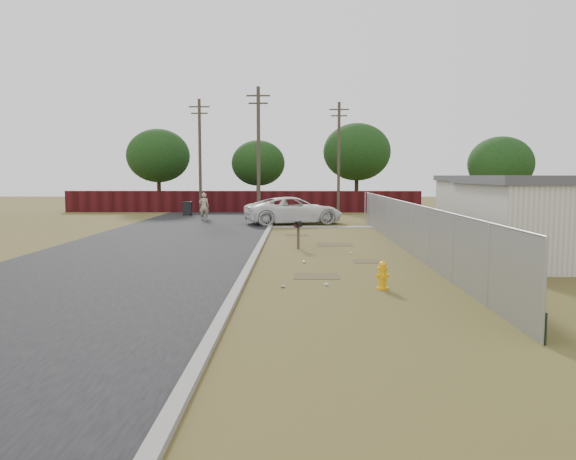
{
  "coord_description": "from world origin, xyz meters",
  "views": [
    {
      "loc": [
        -1.4,
        -22.09,
        3.11
      ],
      "look_at": [
        -1.73,
        -1.57,
        1.1
      ],
      "focal_mm": 35.0,
      "sensor_mm": 36.0,
      "label": 1
    }
  ],
  "objects_px": {
    "fire_hydrant": "(383,276)",
    "pickup_truck": "(294,210)",
    "pedestrian": "(204,206)",
    "mailbox": "(298,227)",
    "trash_bin": "(187,208)"
  },
  "relations": [
    {
      "from": "mailbox",
      "to": "pickup_truck",
      "type": "height_order",
      "value": "pickup_truck"
    },
    {
      "from": "trash_bin",
      "to": "pickup_truck",
      "type": "bearing_deg",
      "value": -42.57
    },
    {
      "from": "mailbox",
      "to": "pickup_truck",
      "type": "xyz_separation_m",
      "value": [
        -0.24,
        12.18,
        -0.07
      ]
    },
    {
      "from": "fire_hydrant",
      "to": "mailbox",
      "type": "distance_m",
      "value": 8.73
    },
    {
      "from": "fire_hydrant",
      "to": "pedestrian",
      "type": "distance_m",
      "value": 25.42
    },
    {
      "from": "mailbox",
      "to": "trash_bin",
      "type": "relative_size",
      "value": 1.12
    },
    {
      "from": "pickup_truck",
      "to": "pedestrian",
      "type": "distance_m",
      "value": 7.09
    },
    {
      "from": "pickup_truck",
      "to": "trash_bin",
      "type": "distance_m",
      "value": 11.33
    },
    {
      "from": "pickup_truck",
      "to": "pedestrian",
      "type": "xyz_separation_m",
      "value": [
        -6.3,
        3.25,
        0.08
      ]
    },
    {
      "from": "fire_hydrant",
      "to": "trash_bin",
      "type": "bearing_deg",
      "value": 111.04
    },
    {
      "from": "fire_hydrant",
      "to": "trash_bin",
      "type": "relative_size",
      "value": 0.75
    },
    {
      "from": "mailbox",
      "to": "trash_bin",
      "type": "xyz_separation_m",
      "value": [
        -8.58,
        19.83,
        -0.4
      ]
    },
    {
      "from": "pickup_truck",
      "to": "trash_bin",
      "type": "bearing_deg",
      "value": 29.76
    },
    {
      "from": "fire_hydrant",
      "to": "pickup_truck",
      "type": "relative_size",
      "value": 0.13
    },
    {
      "from": "mailbox",
      "to": "trash_bin",
      "type": "bearing_deg",
      "value": 113.38
    }
  ]
}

